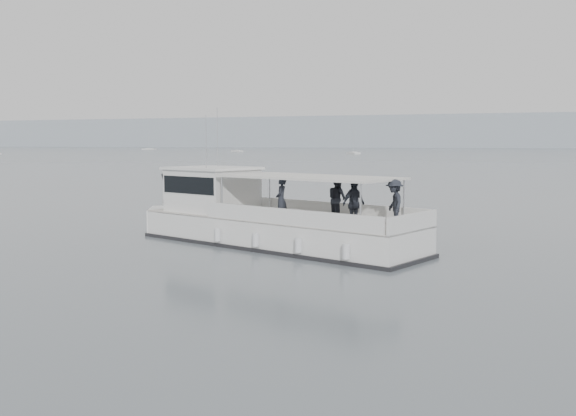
% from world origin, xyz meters
% --- Properties ---
extents(ground, '(1400.00, 1400.00, 0.00)m').
position_xyz_m(ground, '(0.00, 0.00, 0.00)').
color(ground, slate).
rests_on(ground, ground).
extents(headland, '(1400.00, 90.00, 28.00)m').
position_xyz_m(headland, '(0.00, 560.00, 14.00)').
color(headland, '#939EA8').
rests_on(headland, ground).
extents(tour_boat, '(14.34, 7.58, 6.10)m').
position_xyz_m(tour_boat, '(-3.22, -3.28, 1.00)').
color(tour_boat, white).
rests_on(tour_boat, ground).
extents(moored_fleet, '(314.05, 375.84, 10.87)m').
position_xyz_m(moored_fleet, '(-69.17, 214.29, 0.36)').
color(moored_fleet, white).
rests_on(moored_fleet, ground).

